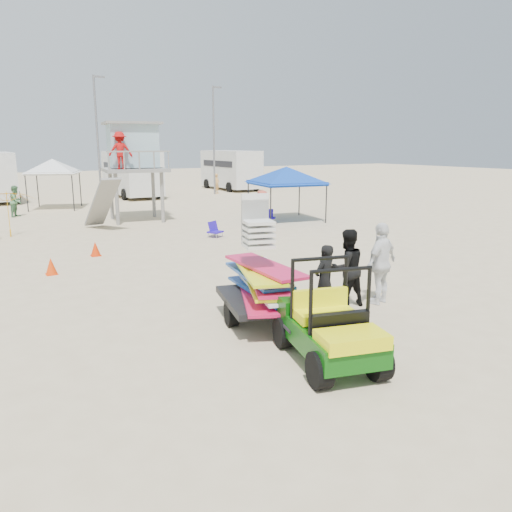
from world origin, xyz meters
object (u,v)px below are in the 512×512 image
man_left (324,280)px  lifeguard_tower (131,150)px  utility_cart (329,318)px  surf_trailer (259,278)px  canopy_blue (286,170)px

man_left → lifeguard_tower: bearing=-106.5°
man_left → lifeguard_tower: (0.77, 16.15, 2.70)m
utility_cart → surf_trailer: surf_trailer is taller
surf_trailer → canopy_blue: 14.99m
surf_trailer → canopy_blue: (8.85, 12.00, 1.54)m
surf_trailer → lifeguard_tower: bearing=81.8°
utility_cart → canopy_blue: size_ratio=0.72×
lifeguard_tower → canopy_blue: lifeguard_tower is taller
man_left → canopy_blue: canopy_blue is taller
utility_cart → man_left: size_ratio=1.59×
utility_cart → man_left: 2.54m
surf_trailer → utility_cart: bearing=-90.1°
utility_cart → man_left: bearing=53.2°
utility_cart → canopy_blue: (8.85, 14.33, 1.71)m
utility_cart → man_left: utility_cart is taller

